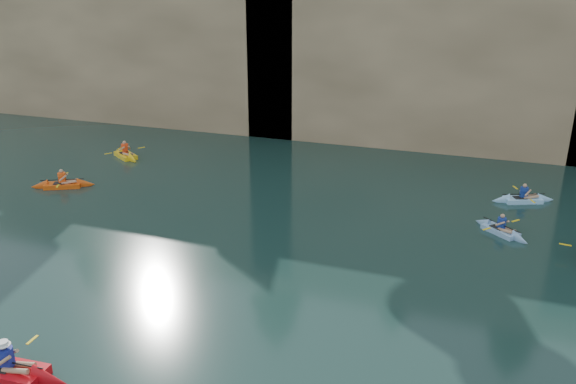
% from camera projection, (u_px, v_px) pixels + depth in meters
% --- Properties ---
extents(ground, '(160.00, 160.00, 0.00)m').
position_uv_depth(ground, '(271.00, 360.00, 14.84)').
color(ground, black).
rests_on(ground, ground).
extents(cliff, '(70.00, 16.00, 12.00)m').
position_uv_depth(cliff, '(427.00, 36.00, 39.26)').
color(cliff, tan).
rests_on(cliff, ground).
extents(cliff_slab_west, '(26.00, 2.40, 10.56)m').
position_uv_depth(cliff_slab_west, '(123.00, 47.00, 39.35)').
color(cliff_slab_west, tan).
rests_on(cliff_slab_west, ground).
extents(cliff_slab_center, '(24.00, 2.40, 11.40)m').
position_uv_depth(cliff_slab_center, '(447.00, 53.00, 32.19)').
color(cliff_slab_center, tan).
rests_on(cliff_slab_center, ground).
extents(sea_cave_west, '(4.50, 1.00, 4.00)m').
position_uv_depth(sea_cave_west, '(147.00, 97.00, 39.27)').
color(sea_cave_west, black).
rests_on(sea_cave_west, ground).
extents(sea_cave_center, '(3.50, 1.00, 3.20)m').
position_uv_depth(sea_cave_center, '(340.00, 118.00, 34.95)').
color(sea_cave_center, black).
rests_on(sea_cave_center, ground).
extents(main_kayaker, '(3.49, 2.34, 1.28)m').
position_uv_depth(main_kayaker, '(8.00, 371.00, 14.16)').
color(main_kayaker, red).
rests_on(main_kayaker, ground).
extents(kayaker_orange, '(3.00, 2.06, 1.15)m').
position_uv_depth(kayaker_orange, '(63.00, 185.00, 27.52)').
color(kayaker_orange, '#E34E0E').
rests_on(kayaker_orange, ground).
extents(kayaker_ltblue_near, '(2.39, 2.18, 1.03)m').
position_uv_depth(kayaker_ltblue_near, '(501.00, 230.00, 22.41)').
color(kayaker_ltblue_near, '#7FA9D5').
rests_on(kayaker_ltblue_near, ground).
extents(kayaker_yellow, '(2.90, 2.23, 1.22)m').
position_uv_depth(kayaker_yellow, '(126.00, 155.00, 32.34)').
color(kayaker_yellow, yellow).
rests_on(kayaker_yellow, ground).
extents(kayaker_ltblue_mid, '(2.94, 2.06, 1.10)m').
position_uv_depth(kayaker_ltblue_mid, '(523.00, 199.00, 25.65)').
color(kayaker_ltblue_mid, '#95CFFA').
rests_on(kayaker_ltblue_mid, ground).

